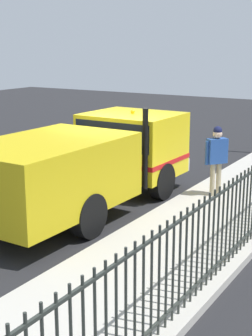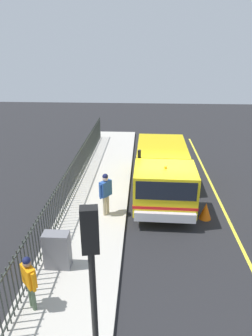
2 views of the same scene
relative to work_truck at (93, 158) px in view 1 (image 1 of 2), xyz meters
The scene contains 6 objects.
ground_plane 1.60m from the work_truck, 94.57° to the left, with size 50.41×50.41×0.00m, color #232326.
sidewalk_slab 3.31m from the work_truck, 18.34° to the left, with size 2.77×22.91×0.15m, color #B7B2A8.
lane_marking 3.05m from the work_truck, 159.51° to the left, with size 0.12×20.62×0.01m, color yellow.
work_truck is the anchor object (origin of this frame).
worker_standing 3.15m from the work_truck, 41.39° to the left, with size 0.49×0.54×1.80m.
traffic_cone 2.71m from the work_truck, 130.65° to the left, with size 0.49×0.49×0.70m, color orange.
Camera 1 is at (6.96, -10.75, 3.96)m, focal length 54.09 mm.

